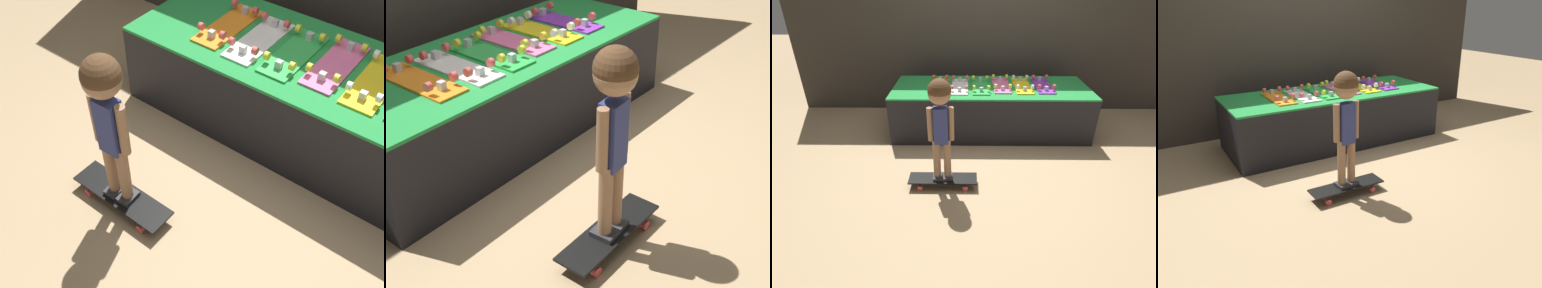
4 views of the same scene
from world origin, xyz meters
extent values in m
plane|color=tan|center=(0.00, 0.00, 0.00)|extent=(16.00, 16.00, 0.00)
cube|color=black|center=(0.00, 0.57, 0.29)|extent=(2.45, 0.93, 0.58)
cube|color=#23893D|center=(0.00, 0.57, 0.59)|extent=(2.45, 0.93, 0.02)
cube|color=orange|center=(-0.65, 0.56, 0.61)|extent=(0.21, 0.61, 0.01)
cube|color=#B7B7BC|center=(-0.65, 0.76, 0.64)|extent=(0.04, 0.04, 0.05)
cylinder|color=#D84C4C|center=(-0.57, 0.76, 0.66)|extent=(0.03, 0.05, 0.05)
cube|color=#B7B7BC|center=(-0.65, 0.36, 0.64)|extent=(0.04, 0.04, 0.05)
cylinder|color=#D84C4C|center=(-0.57, 0.36, 0.66)|extent=(0.03, 0.05, 0.05)
cylinder|color=#D84C4C|center=(-0.74, 0.36, 0.66)|extent=(0.03, 0.05, 0.05)
cube|color=white|center=(-0.39, 0.54, 0.61)|extent=(0.21, 0.61, 0.01)
cube|color=#B7B7BC|center=(-0.39, 0.74, 0.64)|extent=(0.04, 0.04, 0.05)
cylinder|color=#D84C4C|center=(-0.30, 0.74, 0.66)|extent=(0.03, 0.05, 0.05)
cylinder|color=#D84C4C|center=(-0.48, 0.74, 0.66)|extent=(0.03, 0.05, 0.05)
cube|color=#B7B7BC|center=(-0.39, 0.34, 0.64)|extent=(0.04, 0.04, 0.05)
cylinder|color=#D84C4C|center=(-0.30, 0.34, 0.66)|extent=(0.03, 0.05, 0.05)
cylinder|color=#D84C4C|center=(-0.48, 0.34, 0.66)|extent=(0.03, 0.05, 0.05)
cube|color=green|center=(-0.13, 0.54, 0.61)|extent=(0.21, 0.61, 0.01)
cube|color=#B7B7BC|center=(-0.13, 0.74, 0.64)|extent=(0.04, 0.04, 0.05)
cylinder|color=yellow|center=(-0.04, 0.74, 0.66)|extent=(0.03, 0.05, 0.05)
cylinder|color=yellow|center=(-0.22, 0.74, 0.66)|extent=(0.03, 0.05, 0.05)
cube|color=#B7B7BC|center=(-0.13, 0.34, 0.64)|extent=(0.04, 0.04, 0.05)
cylinder|color=yellow|center=(-0.04, 0.34, 0.66)|extent=(0.03, 0.05, 0.05)
cylinder|color=yellow|center=(-0.22, 0.34, 0.66)|extent=(0.03, 0.05, 0.05)
cube|color=pink|center=(0.13, 0.59, 0.61)|extent=(0.21, 0.61, 0.01)
cube|color=#B7B7BC|center=(0.13, 0.79, 0.64)|extent=(0.04, 0.04, 0.05)
cylinder|color=yellow|center=(0.22, 0.79, 0.66)|extent=(0.03, 0.05, 0.05)
cylinder|color=yellow|center=(0.04, 0.79, 0.66)|extent=(0.03, 0.05, 0.05)
cube|color=#B7B7BC|center=(0.13, 0.39, 0.64)|extent=(0.04, 0.04, 0.05)
cylinder|color=yellow|center=(0.22, 0.39, 0.66)|extent=(0.03, 0.05, 0.05)
cylinder|color=yellow|center=(0.04, 0.39, 0.66)|extent=(0.03, 0.05, 0.05)
cube|color=yellow|center=(0.39, 0.57, 0.61)|extent=(0.21, 0.61, 0.01)
cube|color=#B7B7BC|center=(0.39, 0.77, 0.64)|extent=(0.04, 0.04, 0.05)
cylinder|color=white|center=(0.48, 0.77, 0.66)|extent=(0.03, 0.05, 0.05)
cylinder|color=white|center=(0.30, 0.77, 0.66)|extent=(0.03, 0.05, 0.05)
cube|color=#B7B7BC|center=(0.39, 0.37, 0.64)|extent=(0.04, 0.04, 0.05)
cylinder|color=white|center=(0.48, 0.37, 0.66)|extent=(0.03, 0.05, 0.05)
cylinder|color=white|center=(0.30, 0.37, 0.66)|extent=(0.03, 0.05, 0.05)
cube|color=purple|center=(0.65, 0.58, 0.61)|extent=(0.21, 0.61, 0.01)
cube|color=#B7B7BC|center=(0.65, 0.78, 0.64)|extent=(0.04, 0.04, 0.05)
cylinder|color=#D84C4C|center=(0.74, 0.78, 0.66)|extent=(0.03, 0.05, 0.05)
cylinder|color=#D84C4C|center=(0.57, 0.78, 0.66)|extent=(0.03, 0.05, 0.05)
cube|color=#B7B7BC|center=(0.65, 0.38, 0.64)|extent=(0.04, 0.04, 0.05)
cylinder|color=#D84C4C|center=(0.74, 0.38, 0.66)|extent=(0.03, 0.05, 0.05)
cylinder|color=#D84C4C|center=(0.57, 0.38, 0.66)|extent=(0.03, 0.05, 0.05)
cube|color=black|center=(-0.53, -0.69, 0.08)|extent=(0.67, 0.19, 0.01)
cube|color=#B7B7BC|center=(-0.31, -0.69, 0.05)|extent=(0.04, 0.04, 0.05)
cylinder|color=#D84C4C|center=(-0.31, -0.61, 0.03)|extent=(0.05, 0.03, 0.05)
cylinder|color=#D84C4C|center=(-0.31, -0.77, 0.03)|extent=(0.05, 0.03, 0.05)
cube|color=#B7B7BC|center=(-0.75, -0.69, 0.05)|extent=(0.04, 0.04, 0.05)
cylinder|color=#D84C4C|center=(-0.75, -0.61, 0.03)|extent=(0.05, 0.03, 0.05)
cylinder|color=#D84C4C|center=(-0.75, -0.77, 0.03)|extent=(0.05, 0.03, 0.05)
cube|color=#2D2D33|center=(-0.48, -0.69, 0.11)|extent=(0.10, 0.13, 0.03)
cylinder|color=#997051|center=(-0.48, -0.69, 0.32)|extent=(0.07, 0.07, 0.39)
cube|color=#2D2D33|center=(-0.58, -0.70, 0.11)|extent=(0.10, 0.13, 0.03)
cylinder|color=#997051|center=(-0.58, -0.70, 0.32)|extent=(0.07, 0.07, 0.39)
cube|color=navy|center=(-0.53, -0.69, 0.66)|extent=(0.13, 0.10, 0.35)
cylinder|color=#997051|center=(-0.44, -0.69, 0.67)|extent=(0.06, 0.06, 0.32)
cylinder|color=#997051|center=(-0.62, -0.70, 0.67)|extent=(0.06, 0.06, 0.32)
sphere|color=#997051|center=(-0.53, -0.69, 0.96)|extent=(0.20, 0.20, 0.20)
sphere|color=#4C331E|center=(-0.53, -0.69, 0.98)|extent=(0.20, 0.20, 0.20)
camera|label=1|loc=(0.84, -1.76, 2.24)|focal=42.00mm
camera|label=2|loc=(-2.27, -1.86, 1.89)|focal=50.00mm
camera|label=3|loc=(-0.30, -3.09, 1.82)|focal=28.00mm
camera|label=4|loc=(-1.98, -3.22, 1.60)|focal=35.00mm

